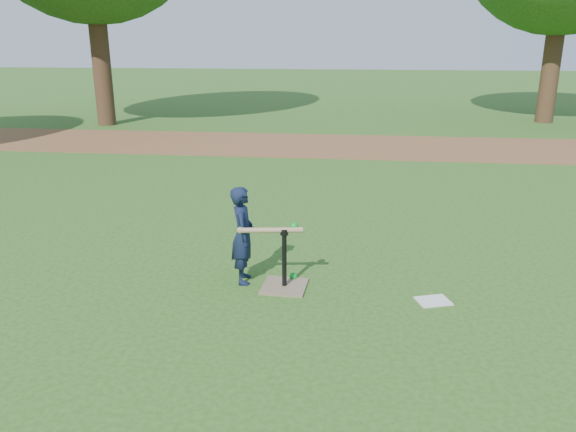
# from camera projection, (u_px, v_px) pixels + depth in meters

# --- Properties ---
(ground) EXTENTS (80.00, 80.00, 0.00)m
(ground) POSITION_uv_depth(u_px,v_px,m) (250.00, 276.00, 5.84)
(ground) COLOR #285116
(ground) RESTS_ON ground
(dirt_strip) EXTENTS (24.00, 3.00, 0.01)m
(dirt_strip) POSITION_uv_depth(u_px,v_px,m) (310.00, 145.00, 12.93)
(dirt_strip) COLOR brown
(dirt_strip) RESTS_ON ground
(child) EXTENTS (0.30, 0.40, 0.99)m
(child) POSITION_uv_depth(u_px,v_px,m) (243.00, 235.00, 5.58)
(child) COLOR #111A33
(child) RESTS_ON ground
(wiffle_ball_ground) EXTENTS (0.08, 0.08, 0.08)m
(wiffle_ball_ground) POSITION_uv_depth(u_px,v_px,m) (293.00, 276.00, 5.74)
(wiffle_ball_ground) COLOR #0D9224
(wiffle_ball_ground) RESTS_ON ground
(clipboard) EXTENTS (0.36, 0.32, 0.01)m
(clipboard) POSITION_uv_depth(u_px,v_px,m) (433.00, 301.00, 5.27)
(clipboard) COLOR silver
(clipboard) RESTS_ON ground
(batting_tee) EXTENTS (0.46, 0.46, 0.61)m
(batting_tee) POSITION_uv_depth(u_px,v_px,m) (284.00, 277.00, 5.54)
(batting_tee) COLOR #79684C
(batting_tee) RESTS_ON ground
(swing_action) EXTENTS (0.63, 0.19, 0.10)m
(swing_action) POSITION_uv_depth(u_px,v_px,m) (273.00, 229.00, 5.40)
(swing_action) COLOR #A48260
(swing_action) RESTS_ON ground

